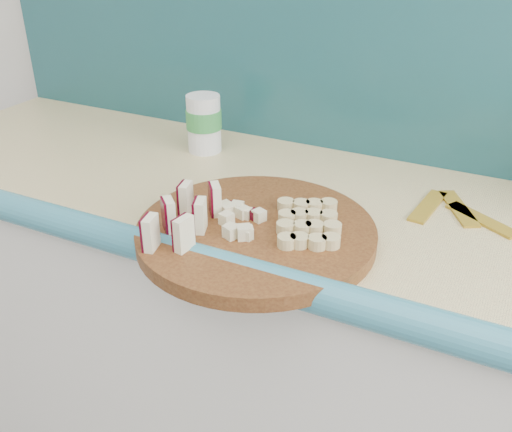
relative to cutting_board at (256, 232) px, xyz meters
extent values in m
cube|color=white|center=(0.11, 0.19, -0.48)|extent=(2.20, 0.60, 0.88)
cube|color=#E4C485|center=(0.11, 0.19, -0.03)|extent=(2.20, 0.60, 0.03)
cube|color=teal|center=(0.11, -0.11, -0.03)|extent=(2.20, 0.06, 0.03)
cube|color=teal|center=(0.11, 0.48, 0.24)|extent=(2.20, 0.02, 0.50)
cylinder|color=#401D0D|center=(0.00, 0.00, 0.00)|extent=(0.56, 0.56, 0.03)
cube|color=#F5EDC4|center=(-0.12, -0.14, 0.04)|extent=(0.03, 0.04, 0.06)
cube|color=#450414|center=(-0.13, -0.15, 0.04)|extent=(0.02, 0.03, 0.06)
cube|color=#F5EDC4|center=(-0.13, -0.08, 0.04)|extent=(0.03, 0.04, 0.06)
cube|color=#450414|center=(-0.14, -0.08, 0.04)|extent=(0.02, 0.03, 0.06)
cube|color=#F5EDC4|center=(-0.14, -0.01, 0.04)|extent=(0.03, 0.04, 0.06)
cube|color=#450414|center=(-0.14, -0.02, 0.04)|extent=(0.02, 0.03, 0.06)
cube|color=#F5EDC4|center=(-0.07, -0.12, 0.04)|extent=(0.03, 0.04, 0.06)
cube|color=#450414|center=(-0.08, -0.13, 0.04)|extent=(0.02, 0.03, 0.06)
cube|color=#F5EDC4|center=(-0.08, -0.06, 0.04)|extent=(0.03, 0.04, 0.06)
cube|color=#450414|center=(-0.09, -0.06, 0.04)|extent=(0.02, 0.03, 0.06)
cube|color=#F5EDC4|center=(-0.09, 0.01, 0.04)|extent=(0.03, 0.04, 0.06)
cube|color=#450414|center=(-0.10, 0.01, 0.04)|extent=(0.02, 0.03, 0.06)
cube|color=#F1EBC1|center=(-0.02, -0.01, 0.02)|extent=(0.02, 0.02, 0.02)
cube|color=#F1EBC1|center=(-0.01, 0.00, 0.02)|extent=(0.02, 0.02, 0.02)
cube|color=#450414|center=(-0.02, 0.01, 0.02)|extent=(0.02, 0.02, 0.02)
cube|color=#F1EBC1|center=(-0.03, 0.00, 0.02)|extent=(0.02, 0.02, 0.02)
cube|color=#F1EBC1|center=(-0.03, 0.01, 0.02)|extent=(0.02, 0.02, 0.02)
cube|color=#F1EBC1|center=(-0.05, 0.00, 0.02)|extent=(0.02, 0.02, 0.02)
cube|color=#F1EBC1|center=(-0.04, -0.01, 0.02)|extent=(0.02, 0.02, 0.02)
cube|color=#F1EBC1|center=(-0.04, -0.02, 0.02)|extent=(0.02, 0.02, 0.02)
cube|color=#450414|center=(-0.04, -0.03, 0.02)|extent=(0.02, 0.02, 0.02)
cube|color=#F1EBC1|center=(-0.03, -0.02, 0.02)|extent=(0.02, 0.02, 0.02)
cube|color=#F1EBC1|center=(-0.02, -0.03, 0.02)|extent=(0.02, 0.02, 0.02)
cube|color=#F1EBC1|center=(-0.02, -0.02, 0.02)|extent=(0.02, 0.02, 0.02)
cube|color=#F1EBC1|center=(-0.01, -0.02, 0.02)|extent=(0.02, 0.02, 0.02)
cube|color=#F1EBC1|center=(0.00, -0.01, 0.02)|extent=(0.02, 0.02, 0.02)
cylinder|color=#CCB87C|center=(0.07, -0.04, 0.02)|extent=(0.03, 0.03, 0.02)
cylinder|color=#CCB87C|center=(0.10, -0.03, 0.02)|extent=(0.03, 0.03, 0.02)
cylinder|color=#CCB87C|center=(0.12, -0.02, 0.02)|extent=(0.03, 0.03, 0.02)
cylinder|color=#CCB87C|center=(0.14, -0.01, 0.02)|extent=(0.03, 0.03, 0.02)
cylinder|color=#CCB87C|center=(0.06, 0.00, 0.02)|extent=(0.03, 0.03, 0.02)
cylinder|color=#CCB87C|center=(0.08, 0.01, 0.02)|extent=(0.03, 0.03, 0.02)
cylinder|color=#CCB87C|center=(0.10, 0.02, 0.02)|extent=(0.03, 0.03, 0.02)
cylinder|color=#CCB87C|center=(0.13, 0.03, 0.02)|extent=(0.03, 0.03, 0.02)
cylinder|color=#CCB87C|center=(0.04, 0.04, 0.02)|extent=(0.03, 0.03, 0.02)
cylinder|color=#CCB87C|center=(0.06, 0.05, 0.02)|extent=(0.03, 0.03, 0.02)
cylinder|color=#CCB87C|center=(0.09, 0.06, 0.02)|extent=(0.03, 0.03, 0.02)
cylinder|color=#CCB87C|center=(0.11, 0.07, 0.02)|extent=(0.03, 0.03, 0.02)
cylinder|color=#CCB87C|center=(0.02, 0.08, 0.02)|extent=(0.03, 0.03, 0.02)
cylinder|color=#CCB87C|center=(0.05, 0.09, 0.02)|extent=(0.03, 0.03, 0.02)
cylinder|color=#CCB87C|center=(0.07, 0.10, 0.02)|extent=(0.03, 0.03, 0.02)
cylinder|color=#CCB87C|center=(0.09, 0.11, 0.02)|extent=(0.03, 0.03, 0.02)
cylinder|color=white|center=(-0.30, 0.32, 0.06)|extent=(0.08, 0.08, 0.14)
cylinder|color=green|center=(-0.30, 0.32, 0.07)|extent=(0.08, 0.08, 0.05)
cube|color=#AF9721|center=(0.25, 0.26, -0.01)|extent=(0.05, 0.15, 0.01)
cube|color=#AF9721|center=(0.31, 0.28, -0.01)|extent=(0.10, 0.15, 0.01)
cube|color=#AF9721|center=(0.35, 0.25, -0.01)|extent=(0.14, 0.11, 0.01)
camera|label=1|loc=(0.39, -0.78, 0.51)|focal=40.00mm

